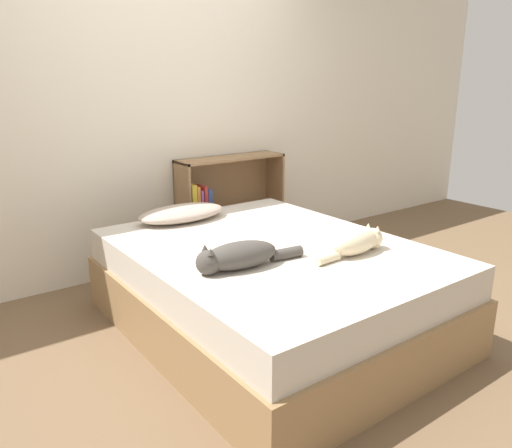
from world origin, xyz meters
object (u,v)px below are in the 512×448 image
at_px(bookshelf, 225,205).
at_px(bed, 271,288).
at_px(pillow, 182,213).
at_px(cat_light, 358,242).
at_px(cat_dark, 238,256).

bearing_deg(bookshelf, bed, -111.43).
xyz_separation_m(pillow, cat_light, (0.48, -1.21, 0.01)).
bearing_deg(pillow, cat_dark, -101.84).
distance_m(bed, bookshelf, 1.40).
bearing_deg(bed, cat_light, -51.44).
bearing_deg(cat_dark, pillow, -94.84).
xyz_separation_m(bed, cat_dark, (-0.37, -0.19, 0.34)).
distance_m(bed, pillow, 0.89).
height_order(pillow, cat_light, cat_light).
bearing_deg(cat_light, bed, 125.69).
height_order(bed, cat_dark, cat_dark).
distance_m(bed, cat_light, 0.61).
bearing_deg(bed, cat_dark, -152.96).
relative_size(bed, cat_light, 3.86).
height_order(bed, bookshelf, bookshelf).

